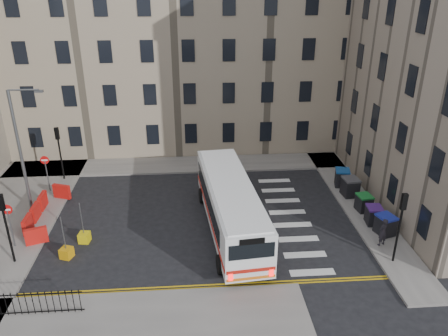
{
  "coord_description": "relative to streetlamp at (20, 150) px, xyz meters",
  "views": [
    {
      "loc": [
        -2.1,
        -24.43,
        14.52
      ],
      "look_at": [
        -0.15,
        1.19,
        3.0
      ],
      "focal_mm": 35.0,
      "sensor_mm": 36.0,
      "label": 1
    }
  ],
  "objects": [
    {
      "name": "wheelie_bin_e",
      "position": [
        21.73,
        1.75,
        -3.55
      ],
      "size": [
        1.25,
        1.35,
        1.27
      ],
      "rotation": [
        0.0,
        0.0,
        -0.25
      ],
      "color": "black",
      "rests_on": "pavement_east"
    },
    {
      "name": "wheelie_bin_a",
      "position": [
        22.22,
        -4.83,
        -3.57
      ],
      "size": [
        1.24,
        1.34,
        1.22
      ],
      "rotation": [
        0.0,
        0.0,
        0.31
      ],
      "color": "black",
      "rests_on": "pavement_east"
    },
    {
      "name": "wheelie_bin_d",
      "position": [
        21.8,
        0.18,
        -3.52
      ],
      "size": [
        1.13,
        1.27,
        1.31
      ],
      "rotation": [
        0.0,
        0.0,
        0.08
      ],
      "color": "black",
      "rests_on": "pavement_east"
    },
    {
      "name": "wheelie_bin_c",
      "position": [
        21.98,
        -1.99,
        -3.62
      ],
      "size": [
        1.0,
        1.12,
        1.12
      ],
      "rotation": [
        0.0,
        0.0,
        0.12
      ],
      "color": "black",
      "rests_on": "pavement_east"
    },
    {
      "name": "roadworks_barriers",
      "position": [
        1.16,
        -1.5,
        -3.69
      ],
      "size": [
        1.66,
        6.26,
        1.0
      ],
      "color": "red",
      "rests_on": "pavement_west"
    },
    {
      "name": "ground",
      "position": [
        13.0,
        -2.0,
        -4.34
      ],
      "size": [
        120.0,
        120.0,
        0.0
      ],
      "primitive_type": "plane",
      "color": "black",
      "rests_on": "ground"
    },
    {
      "name": "pavement_north",
      "position": [
        7.0,
        6.6,
        -4.26
      ],
      "size": [
        36.0,
        3.2,
        0.15
      ],
      "primitive_type": "cube",
      "color": "slate",
      "rests_on": "ground"
    },
    {
      "name": "no_entry_north",
      "position": [
        0.5,
        2.5,
        -2.26
      ],
      "size": [
        0.6,
        0.08,
        3.0
      ],
      "color": "#595B5E",
      "rests_on": "pavement_west"
    },
    {
      "name": "bus",
      "position": [
        13.02,
        -3.48,
        -2.55
      ],
      "size": [
        3.7,
        11.58,
        3.09
      ],
      "rotation": [
        0.0,
        0.0,
        0.09
      ],
      "color": "white",
      "rests_on": "ground"
    },
    {
      "name": "traffic_light_nw",
      "position": [
        1.0,
        4.5,
        -1.47
      ],
      "size": [
        0.28,
        0.22,
        4.1
      ],
      "color": "black",
      "rests_on": "pavement_west"
    },
    {
      "name": "pedestrian",
      "position": [
        21.55,
        -5.98,
        -3.33
      ],
      "size": [
        0.74,
        0.63,
        1.7
      ],
      "primitive_type": "imported",
      "rotation": [
        0.0,
        0.0,
        3.58
      ],
      "color": "black",
      "rests_on": "pavement_east"
    },
    {
      "name": "pavement_west",
      "position": [
        -1.0,
        -1.0,
        -4.26
      ],
      "size": [
        6.0,
        22.0,
        0.15
      ],
      "primitive_type": "cube",
      "color": "slate",
      "rests_on": "ground"
    },
    {
      "name": "bollard_yellow",
      "position": [
        3.7,
        -5.64,
        -4.04
      ],
      "size": [
        0.77,
        0.77,
        0.6
      ],
      "primitive_type": "cube",
      "rotation": [
        0.0,
        0.0,
        -0.35
      ],
      "color": "orange",
      "rests_on": "ground"
    },
    {
      "name": "wheelie_bin_b",
      "position": [
        21.99,
        -3.64,
        -3.6
      ],
      "size": [
        1.01,
        1.14,
        1.16
      ],
      "rotation": [
        0.0,
        0.0,
        -0.1
      ],
      "color": "black",
      "rests_on": "pavement_east"
    },
    {
      "name": "traffic_light_sw",
      "position": [
        1.0,
        -6.0,
        -1.47
      ],
      "size": [
        0.28,
        0.22,
        4.1
      ],
      "color": "black",
      "rests_on": "pavement_west"
    },
    {
      "name": "terrace_north",
      "position": [
        6.0,
        13.5,
        4.28
      ],
      "size": [
        38.3,
        10.8,
        17.2
      ],
      "color": "gray",
      "rests_on": "ground"
    },
    {
      "name": "streetlamp",
      "position": [
        0.0,
        0.0,
        0.0
      ],
      "size": [
        0.5,
        0.22,
        8.14
      ],
      "color": "#595B5E",
      "rests_on": "pavement_west"
    },
    {
      "name": "pavement_east",
      "position": [
        22.0,
        2.0,
        -4.26
      ],
      "size": [
        2.4,
        26.0,
        0.15
      ],
      "primitive_type": "cube",
      "color": "slate",
      "rests_on": "ground"
    },
    {
      "name": "bollard_chevron",
      "position": [
        4.35,
        -4.14,
        -4.04
      ],
      "size": [
        0.68,
        0.68,
        0.6
      ],
      "primitive_type": "cube",
      "rotation": [
        0.0,
        0.0,
        -0.15
      ],
      "color": "#D7BF0C",
      "rests_on": "ground"
    },
    {
      "name": "traffic_light_east",
      "position": [
        21.6,
        -7.5,
        -1.47
      ],
      "size": [
        0.28,
        0.22,
        4.1
      ],
      "color": "black",
      "rests_on": "pavement_east"
    },
    {
      "name": "no_entry_south",
      "position": [
        0.5,
        -4.5,
        -2.26
      ],
      "size": [
        0.6,
        0.08,
        3.0
      ],
      "color": "#595B5E",
      "rests_on": "pavement_west"
    }
  ]
}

